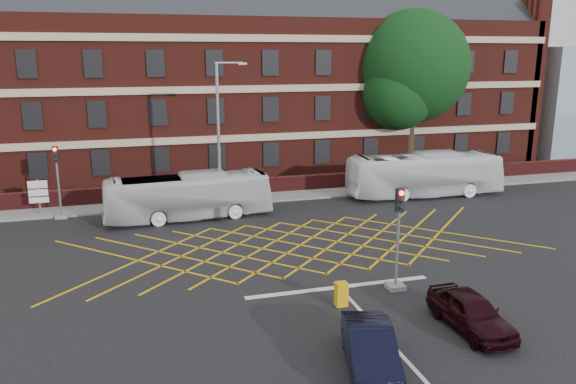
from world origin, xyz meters
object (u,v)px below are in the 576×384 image
object	(u,v)px
deciduous_tree	(412,75)
traffic_light_far	(59,189)
bus_left	(188,196)
street_lamp	(221,164)
bus_right	(425,175)
direction_signs	(38,193)
car_navy	(370,348)
utility_cabinet	(341,294)
traffic_light_near	(397,248)
car_maroon	(471,312)

from	to	relation	value
deciduous_tree	traffic_light_far	world-z (taller)	deciduous_tree
bus_left	street_lamp	xyz separation A→B (m)	(2.01, 0.33, 1.75)
bus_right	traffic_light_far	distance (m)	23.28
traffic_light_far	direction_signs	xyz separation A→B (m)	(-1.28, 0.93, -0.39)
direction_signs	car_navy	bearing A→B (deg)	-59.91
bus_right	utility_cabinet	bearing A→B (deg)	143.92
deciduous_tree	street_lamp	bearing A→B (deg)	-155.18
direction_signs	traffic_light_far	bearing A→B (deg)	-35.87
bus_left	traffic_light_far	bearing A→B (deg)	69.65
traffic_light_near	bus_left	bearing A→B (deg)	119.48
car_maroon	street_lamp	bearing A→B (deg)	108.67
bus_right	street_lamp	distance (m)	14.09
bus_left	utility_cabinet	bearing A→B (deg)	-165.50
car_navy	direction_signs	world-z (taller)	direction_signs
car_maroon	traffic_light_far	xyz separation A→B (m)	(-15.32, 18.71, 1.10)
traffic_light_far	utility_cabinet	distance (m)	19.57
traffic_light_near	bus_right	bearing A→B (deg)	56.98
car_navy	traffic_light_far	xyz separation A→B (m)	(-10.89, 20.07, 1.09)
bus_left	car_navy	distance (m)	18.25
traffic_light_far	direction_signs	world-z (taller)	traffic_light_far
car_navy	direction_signs	bearing A→B (deg)	135.19
car_maroon	traffic_light_far	distance (m)	24.21
traffic_light_near	deciduous_tree	bearing A→B (deg)	61.35
bus_right	car_maroon	world-z (taller)	bus_right
bus_right	traffic_light_near	world-z (taller)	traffic_light_near
bus_right	traffic_light_near	distance (m)	16.27
deciduous_tree	utility_cabinet	world-z (taller)	deciduous_tree
car_maroon	bus_right	bearing A→B (deg)	64.58
deciduous_tree	car_maroon	bearing A→B (deg)	-112.79
traffic_light_near	car_navy	bearing A→B (deg)	-123.54
car_maroon	traffic_light_near	size ratio (longest dim) A/B	0.92
street_lamp	car_maroon	bearing A→B (deg)	-70.22
bus_right	street_lamp	size ratio (longest dim) A/B	1.19
traffic_light_near	utility_cabinet	xyz separation A→B (m)	(-2.74, -0.88, -1.29)
bus_right	deciduous_tree	size ratio (longest dim) A/B	0.83
bus_left	traffic_light_far	xyz separation A→B (m)	(-7.26, 2.20, 0.41)
bus_right	traffic_light_far	size ratio (longest dim) A/B	2.50
street_lamp	utility_cabinet	distance (m)	14.26
traffic_light_near	traffic_light_far	bearing A→B (deg)	134.18
traffic_light_near	utility_cabinet	world-z (taller)	traffic_light_near
bus_left	direction_signs	size ratio (longest dim) A/B	4.41
deciduous_tree	traffic_light_near	bearing A→B (deg)	-118.65
car_navy	direction_signs	size ratio (longest dim) A/B	1.86
utility_cabinet	bus_right	bearing A→B (deg)	51.35
deciduous_tree	direction_signs	world-z (taller)	deciduous_tree
street_lamp	bus_right	bearing A→B (deg)	2.87
street_lamp	direction_signs	bearing A→B (deg)	165.17
bus_right	traffic_light_near	bearing A→B (deg)	149.55
car_maroon	traffic_light_near	distance (m)	4.16
traffic_light_near	car_maroon	bearing A→B (deg)	-76.48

